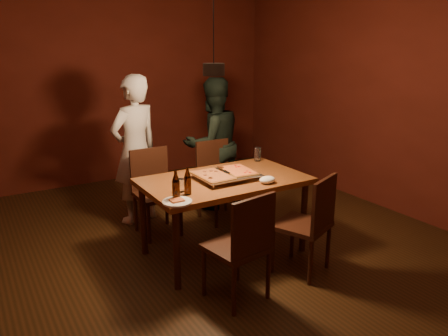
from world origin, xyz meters
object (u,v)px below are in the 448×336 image
chair_near_left (244,239)px  beer_bottle_a (176,185)px  plate_slice (177,202)px  diner_white (135,150)px  pendant_lamp (214,68)px  chair_near_right (311,216)px  dining_table (224,186)px  beer_bottle_b (188,181)px  pizza_tray (226,176)px  chair_far_left (154,183)px  chair_far_right (217,173)px  diner_dark (213,144)px

chair_near_left → beer_bottle_a: 0.69m
plate_slice → diner_white: diner_white is taller
beer_bottle_a → diner_white: (0.20, 1.47, -0.04)m
beer_bottle_a → pendant_lamp: size_ratio=0.21×
chair_near_left → chair_near_right: (0.74, 0.07, 0.00)m
dining_table → beer_bottle_b: size_ratio=6.65×
dining_table → beer_bottle_a: size_ratio=6.41×
plate_slice → pizza_tray: bearing=27.5°
beer_bottle_b → beer_bottle_a: bearing=-156.1°
pendant_lamp → chair_far_left: bearing=101.8°
dining_table → chair_far_left: (-0.37, 0.82, -0.14)m
chair_near_right → beer_bottle_a: 1.19m
pizza_tray → chair_far_right: bearing=69.7°
pizza_tray → beer_bottle_b: (-0.50, -0.21, 0.09)m
chair_near_left → diner_white: size_ratio=0.29×
pendant_lamp → chair_far_right: bearing=58.5°
pizza_tray → plate_slice: bearing=-147.7°
chair_near_left → diner_white: 2.02m
beer_bottle_b → chair_near_right: bearing=-28.9°
chair_far_right → beer_bottle_a: 1.53m
chair_near_left → plate_slice: size_ratio=2.05×
chair_near_right → pizza_tray: size_ratio=1.00×
chair_near_left → pizza_tray: chair_near_left is taller
dining_table → chair_far_right: (0.40, 0.81, -0.14)m
dining_table → diner_dark: size_ratio=0.95×
beer_bottle_a → diner_dark: size_ratio=0.15×
diner_dark → plate_slice: bearing=49.6°
plate_slice → beer_bottle_a: bearing=68.8°
dining_table → chair_far_left: size_ratio=3.09×
chair_near_right → beer_bottle_b: bearing=128.5°
dining_table → chair_far_right: chair_far_right is taller
chair_near_right → beer_bottle_a: (-1.05, 0.45, 0.33)m
diner_dark → beer_bottle_a: bearing=48.9°
beer_bottle_b → pendant_lamp: pendant_lamp is taller
pizza_tray → diner_white: diner_white is taller
chair_far_left → chair_far_right: bearing=179.1°
dining_table → chair_far_left: chair_far_left is taller
chair_far_left → diner_dark: 1.01m
pizza_tray → pendant_lamp: size_ratio=0.50×
chair_far_left → pendant_lamp: (0.20, -0.94, 1.22)m
dining_table → chair_near_left: (-0.31, -0.80, -0.14)m
chair_near_left → chair_near_right: same height
chair_far_left → beer_bottle_b: size_ratio=2.15×
chair_near_left → diner_white: bearing=84.2°
chair_far_left → beer_bottle_a: size_ratio=2.07×
pizza_tray → chair_near_left: bearing=-107.5°
chair_near_right → plate_slice: 1.16m
chair_near_left → chair_near_right: size_ratio=0.88×
chair_far_left → plate_slice: bearing=76.2°
plate_slice → pendant_lamp: bearing=26.1°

